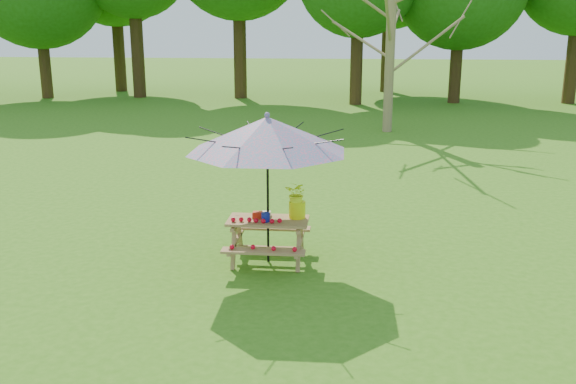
# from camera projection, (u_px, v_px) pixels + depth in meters

# --- Properties ---
(picnic_table) EXTENTS (1.20, 1.32, 0.67)m
(picnic_table) POSITION_uv_depth(u_px,v_px,m) (268.00, 241.00, 9.64)
(picnic_table) COLOR #A27B49
(picnic_table) RESTS_ON ground
(patio_umbrella) EXTENTS (3.15, 3.15, 2.27)m
(patio_umbrella) POSITION_uv_depth(u_px,v_px,m) (267.00, 135.00, 9.23)
(patio_umbrella) COLOR black
(patio_umbrella) RESTS_ON ground
(produce_bins) EXTENTS (0.28, 0.40, 0.13)m
(produce_bins) POSITION_uv_depth(u_px,v_px,m) (263.00, 216.00, 9.55)
(produce_bins) COLOR red
(produce_bins) RESTS_ON picnic_table
(tomatoes_row) EXTENTS (0.77, 0.13, 0.07)m
(tomatoes_row) POSITION_uv_depth(u_px,v_px,m) (256.00, 220.00, 9.39)
(tomatoes_row) COLOR red
(tomatoes_row) RESTS_ON picnic_table
(flower_bucket) EXTENTS (0.41, 0.38, 0.56)m
(flower_bucket) POSITION_uv_depth(u_px,v_px,m) (297.00, 198.00, 9.56)
(flower_bucket) COLOR #EEEB0C
(flower_bucket) RESTS_ON picnic_table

